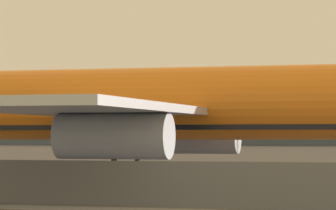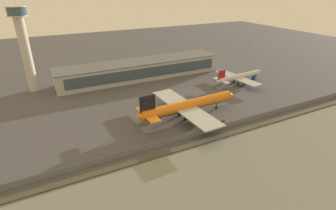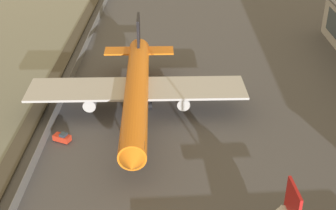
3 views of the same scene
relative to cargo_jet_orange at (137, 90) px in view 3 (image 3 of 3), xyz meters
name	(u,v)px [view 3 (image 3 of 3)]	position (x,y,z in m)	size (l,w,h in m)	color
ground_plane	(136,115)	(0.37, -0.34, -5.52)	(500.00, 500.00, 0.00)	#4C4C51
shoreline_seawall	(36,114)	(0.37, -20.84, -5.27)	(320.00, 3.00, 0.50)	#474238
perimeter_fence	(57,110)	(0.37, -16.34, -4.30)	(280.00, 0.10, 2.44)	slate
cargo_jet_orange	(137,90)	(0.00, 0.00, 0.00)	(51.67, 44.46, 14.46)	orange
baggage_tug	(62,138)	(10.26, -13.30, -4.71)	(2.74, 3.57, 1.80)	red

